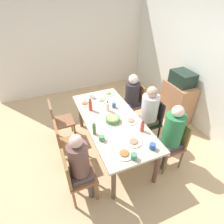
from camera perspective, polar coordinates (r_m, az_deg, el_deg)
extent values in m
plane|color=tan|center=(3.74, 0.00, -11.37)|extent=(6.43, 6.43, 0.00)
cube|color=silver|center=(4.10, 28.17, 11.00)|extent=(5.60, 0.12, 2.60)
cube|color=white|center=(5.37, -12.07, 19.55)|extent=(0.12, 4.24, 2.60)
cube|color=#C1AF99|center=(3.23, 0.00, -2.44)|extent=(2.04, 0.92, 0.04)
cylinder|color=brown|center=(4.09, -9.70, -0.42)|extent=(0.07, 0.07, 0.72)
cylinder|color=brown|center=(2.85, 0.49, -21.11)|extent=(0.07, 0.07, 0.72)
cylinder|color=brown|center=(4.26, -0.30, 1.80)|extent=(0.07, 0.07, 0.72)
cylinder|color=brown|center=(3.08, 13.44, -16.22)|extent=(0.07, 0.07, 0.72)
cube|color=black|center=(3.72, 10.89, -3.21)|extent=(0.40, 0.40, 0.04)
cylinder|color=black|center=(3.84, 14.01, -6.63)|extent=(0.04, 0.04, 0.43)
cylinder|color=black|center=(4.05, 11.33, -3.69)|extent=(0.04, 0.04, 0.43)
cylinder|color=black|center=(3.69, 9.63, -8.13)|extent=(0.04, 0.04, 0.43)
cylinder|color=black|center=(3.90, 7.09, -4.96)|extent=(0.04, 0.04, 0.43)
cube|color=black|center=(3.67, 13.68, 0.35)|extent=(0.38, 0.04, 0.45)
cylinder|color=brown|center=(3.76, 9.87, -6.84)|extent=(0.09, 0.09, 0.45)
cylinder|color=brown|center=(3.86, 8.66, -5.38)|extent=(0.09, 0.09, 0.45)
cube|color=#505037|center=(3.68, 11.00, -2.49)|extent=(0.30, 0.30, 0.10)
cylinder|color=silver|center=(3.51, 11.54, 1.29)|extent=(0.32, 0.32, 0.49)
sphere|color=tan|center=(3.34, 12.22, 6.02)|extent=(0.20, 0.20, 0.20)
cube|color=#925839|center=(4.18, 6.03, 2.19)|extent=(0.40, 0.40, 0.04)
cylinder|color=olive|center=(4.26, 8.93, -1.02)|extent=(0.04, 0.04, 0.43)
cylinder|color=brown|center=(4.50, 6.77, 1.37)|extent=(0.04, 0.04, 0.43)
cylinder|color=olive|center=(4.12, 4.84, -2.13)|extent=(0.04, 0.04, 0.43)
cylinder|color=olive|center=(4.37, 2.84, 0.40)|extent=(0.04, 0.04, 0.43)
cube|color=#90603B|center=(4.14, 8.45, 5.42)|extent=(0.38, 0.04, 0.45)
cylinder|color=#302E4F|center=(4.21, 5.15, -1.10)|extent=(0.09, 0.09, 0.45)
cylinder|color=#263347|center=(4.32, 4.19, 0.08)|extent=(0.09, 0.09, 0.45)
cube|color=#2D2C52|center=(4.15, 6.08, 2.88)|extent=(0.30, 0.30, 0.10)
cylinder|color=#2F2A2E|center=(4.01, 6.32, 6.01)|extent=(0.31, 0.31, 0.42)
sphere|color=beige|center=(3.87, 6.61, 9.90)|extent=(0.20, 0.20, 0.20)
cube|color=#8F5C40|center=(3.81, -14.70, -2.80)|extent=(0.40, 0.40, 0.04)
cylinder|color=brown|center=(4.07, -17.00, -4.43)|extent=(0.04, 0.04, 0.43)
cylinder|color=olive|center=(3.81, -16.22, -7.51)|extent=(0.04, 0.04, 0.43)
cylinder|color=olive|center=(4.09, -12.35, -3.33)|extent=(0.04, 0.04, 0.43)
cylinder|color=#8E6038|center=(3.83, -11.23, -6.31)|extent=(0.04, 0.04, 0.43)
cube|color=#876241|center=(3.66, -17.98, -0.56)|extent=(0.38, 0.04, 0.45)
cube|color=#915938|center=(2.85, -9.37, -18.85)|extent=(0.40, 0.40, 0.04)
cylinder|color=olive|center=(3.12, -12.99, -19.64)|extent=(0.04, 0.04, 0.43)
cylinder|color=#94573C|center=(2.94, -11.47, -24.83)|extent=(0.04, 0.04, 0.43)
cylinder|color=olive|center=(3.15, -6.67, -18.00)|extent=(0.04, 0.04, 0.43)
cylinder|color=olive|center=(2.96, -4.55, -22.98)|extent=(0.04, 0.04, 0.43)
cube|color=brown|center=(2.66, -13.78, -16.90)|extent=(0.38, 0.04, 0.45)
cylinder|color=brown|center=(3.08, -7.47, -19.52)|extent=(0.09, 0.09, 0.45)
cylinder|color=brown|center=(2.99, -6.53, -21.89)|extent=(0.09, 0.09, 0.45)
cube|color=brown|center=(2.80, -9.49, -18.14)|extent=(0.30, 0.30, 0.10)
cylinder|color=brown|center=(2.56, -10.17, -14.11)|extent=(0.27, 0.27, 0.51)
sphere|color=beige|center=(2.32, -11.03, -8.80)|extent=(0.17, 0.17, 0.17)
cube|color=olive|center=(3.29, -12.48, -9.67)|extent=(0.40, 0.40, 0.04)
cylinder|color=olive|center=(3.57, -15.31, -11.03)|extent=(0.04, 0.04, 0.43)
cylinder|color=#92623C|center=(3.34, -14.25, -15.05)|extent=(0.04, 0.04, 0.43)
cylinder|color=#91602F|center=(3.59, -9.95, -9.71)|extent=(0.04, 0.04, 0.43)
cylinder|color=#95633E|center=(3.36, -8.45, -13.59)|extent=(0.04, 0.04, 0.43)
cube|color=brown|center=(3.13, -16.26, -7.43)|extent=(0.38, 0.04, 0.45)
cube|color=#8D5940|center=(3.33, 17.08, -9.95)|extent=(0.40, 0.40, 0.04)
cylinder|color=brown|center=(3.51, 20.37, -13.39)|extent=(0.04, 0.04, 0.43)
cylinder|color=#945B3E|center=(3.66, 17.01, -9.87)|extent=(0.04, 0.04, 0.43)
cylinder|color=olive|center=(3.33, 15.78, -15.47)|extent=(0.04, 0.04, 0.43)
cylinder|color=olive|center=(3.50, 12.51, -11.63)|extent=(0.04, 0.04, 0.43)
cube|color=olive|center=(3.28, 20.30, -6.04)|extent=(0.38, 0.04, 0.45)
cylinder|color=#41483C|center=(3.40, 15.89, -13.90)|extent=(0.09, 0.09, 0.45)
cylinder|color=#453B41|center=(3.48, 14.33, -12.12)|extent=(0.09, 0.09, 0.45)
cube|color=#3F3A47|center=(3.29, 17.27, -9.22)|extent=(0.30, 0.30, 0.10)
cylinder|color=#287642|center=(3.08, 18.30, -5.04)|extent=(0.31, 0.31, 0.53)
sphere|color=#FCD8BF|center=(2.88, 19.57, 0.21)|extent=(0.18, 0.18, 0.18)
cylinder|color=white|center=(3.69, -3.19, 3.42)|extent=(0.22, 0.22, 0.01)
ellipsoid|color=#7B9E50|center=(3.68, -3.20, 3.67)|extent=(0.12, 0.12, 0.02)
cylinder|color=silver|center=(3.63, -8.34, 2.48)|extent=(0.22, 0.22, 0.01)
ellipsoid|color=#A26531|center=(3.62, -8.36, 2.74)|extent=(0.12, 0.12, 0.02)
cylinder|color=white|center=(3.18, 5.78, -2.77)|extent=(0.22, 0.22, 0.01)
ellipsoid|color=#D47B5D|center=(3.17, 5.80, -2.50)|extent=(0.12, 0.12, 0.02)
cylinder|color=silver|center=(3.93, -1.05, 5.65)|extent=(0.22, 0.22, 0.01)
ellipsoid|color=olive|center=(3.92, -1.06, 5.89)|extent=(0.12, 0.12, 0.02)
cylinder|color=silver|center=(2.64, 3.78, -12.71)|extent=(0.25, 0.25, 0.01)
ellipsoid|color=#9E6630|center=(2.63, 3.80, -12.43)|extent=(0.14, 0.14, 0.02)
cylinder|color=#ECE6C4|center=(2.81, 6.63, -9.12)|extent=(0.25, 0.25, 0.01)
ellipsoid|color=#CF7558|center=(2.80, 6.66, -8.84)|extent=(0.14, 0.14, 0.02)
cylinder|color=#4B8249|center=(3.16, 0.22, -2.26)|extent=(0.24, 0.24, 0.07)
ellipsoid|color=tan|center=(3.13, 0.22, -1.75)|extent=(0.19, 0.19, 0.04)
cylinder|color=white|center=(3.79, -6.14, 4.93)|extent=(0.09, 0.09, 0.09)
torus|color=white|center=(3.75, -5.87, 4.52)|extent=(0.05, 0.01, 0.05)
cylinder|color=#3457A3|center=(2.75, 12.29, -10.23)|extent=(0.09, 0.09, 0.09)
torus|color=#2A6298|center=(2.72, 12.94, -11.00)|extent=(0.05, 0.01, 0.05)
cylinder|color=#315A95|center=(3.49, 0.60, 2.06)|extent=(0.07, 0.07, 0.09)
torus|color=#385294|center=(3.45, 0.91, 1.65)|extent=(0.05, 0.01, 0.05)
cylinder|color=#40845F|center=(2.58, 6.69, -13.36)|extent=(0.09, 0.09, 0.08)
torus|color=#488E63|center=(2.55, 7.30, -14.22)|extent=(0.05, 0.01, 0.05)
cylinder|color=#48865B|center=(2.81, -3.18, -8.01)|extent=(0.08, 0.08, 0.08)
torus|color=#448E64|center=(2.78, -2.79, -8.73)|extent=(0.05, 0.01, 0.05)
cylinder|color=silver|center=(3.38, -1.35, 1.53)|extent=(0.06, 0.06, 0.16)
cone|color=silver|center=(3.33, -1.37, 2.87)|extent=(0.05, 0.05, 0.03)
cylinder|color=black|center=(3.32, -1.38, 3.16)|extent=(0.03, 0.03, 0.01)
cylinder|color=red|center=(2.98, 9.23, -4.61)|extent=(0.06, 0.06, 0.15)
cone|color=red|center=(2.92, 9.40, -3.25)|extent=(0.05, 0.05, 0.03)
cylinder|color=black|center=(2.91, 9.44, -2.94)|extent=(0.03, 0.03, 0.01)
cylinder|color=#477D40|center=(2.88, -5.45, -5.29)|extent=(0.05, 0.05, 0.19)
cone|color=#4F8139|center=(2.81, -5.57, -3.57)|extent=(0.05, 0.05, 0.03)
cylinder|color=white|center=(2.80, -5.60, -3.25)|extent=(0.03, 0.03, 0.01)
cylinder|color=red|center=(3.40, -6.63, 1.95)|extent=(0.06, 0.06, 0.20)
cone|color=red|center=(3.34, -6.77, 3.60)|extent=(0.06, 0.06, 0.03)
cylinder|color=black|center=(3.33, -6.79, 3.89)|extent=(0.03, 0.03, 0.01)
cube|color=#B77C53|center=(4.49, 19.26, 2.93)|extent=(0.70, 0.44, 0.90)
cube|color=#1C2E24|center=(4.22, 20.83, 9.65)|extent=(0.48, 0.36, 0.28)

